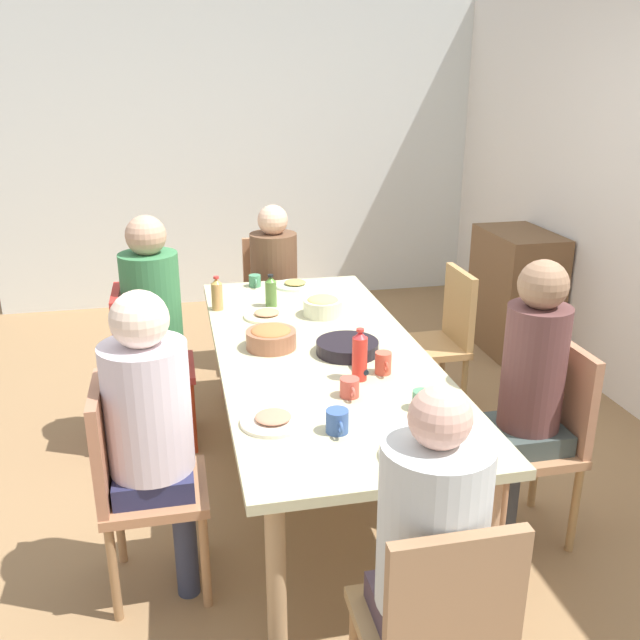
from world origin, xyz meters
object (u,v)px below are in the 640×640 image
at_px(cup_1, 337,421).
at_px(bottle_2, 271,292).
at_px(person_1, 151,418).
at_px(person_3, 530,382).
at_px(person_2, 430,545).
at_px(cup_4, 422,400).
at_px(bottle_1, 217,294).
at_px(cup_3, 350,388).
at_px(cup_0, 383,363).
at_px(chair_4, 141,359).
at_px(serving_pan, 348,348).
at_px(side_cabinet, 515,292).
at_px(plate_1, 267,315).
at_px(chair_0, 273,295).
at_px(bowl_1, 323,306).
at_px(chair_3, 543,431).
at_px(plate_0, 273,420).
at_px(bottle_0, 360,356).
at_px(plate_2, 416,454).
at_px(person_4, 154,312).
at_px(cup_2, 255,281).
at_px(chair_5, 441,335).
at_px(chair_2, 437,629).
at_px(chair_1, 133,477).
at_px(person_0, 274,272).
at_px(plate_3, 295,284).

distance_m(cup_1, bottle_2, 1.48).
height_order(person_1, person_3, person_3).
xyz_separation_m(person_2, cup_4, (-0.79, 0.26, 0.04)).
bearing_deg(bottle_1, cup_3, 20.24).
bearing_deg(person_1, cup_0, 104.90).
bearing_deg(chair_4, serving_pan, 55.70).
bearing_deg(bottle_2, bottle_1, -91.97).
relative_size(person_1, person_2, 1.03).
xyz_separation_m(chair_4, side_cabinet, (-0.86, 2.65, -0.06)).
bearing_deg(plate_1, chair_0, 170.09).
height_order(bowl_1, cup_4, bowl_1).
xyz_separation_m(person_3, side_cabinet, (-2.05, 1.01, -0.30)).
bearing_deg(side_cabinet, bottle_1, -71.12).
xyz_separation_m(chair_3, cup_0, (-0.26, -0.65, 0.27)).
xyz_separation_m(plate_0, bottle_0, (-0.31, 0.42, 0.10)).
height_order(cup_0, side_cabinet, side_cabinet).
distance_m(person_1, plate_2, 0.99).
relative_size(chair_3, cup_0, 8.28).
bearing_deg(person_4, bottle_2, 97.96).
height_order(person_2, person_3, person_3).
relative_size(plate_1, side_cabinet, 0.28).
distance_m(person_1, cup_2, 1.78).
height_order(chair_5, bowl_1, chair_5).
bearing_deg(chair_0, chair_2, 0.00).
bearing_deg(person_4, person_1, -0.01).
relative_size(person_1, bottle_0, 5.38).
bearing_deg(bottle_0, chair_3, 73.70).
xyz_separation_m(chair_1, cup_1, (0.20, 0.76, 0.26)).
xyz_separation_m(person_4, plate_2, (1.62, 0.90, -0.03)).
bearing_deg(person_1, side_cabinet, 128.60).
bearing_deg(plate_2, chair_4, -148.70).
bearing_deg(person_4, chair_5, 90.00).
xyz_separation_m(person_4, cup_3, (1.11, 0.79, -0.00)).
xyz_separation_m(cup_0, cup_2, (-1.41, -0.39, -0.01)).
distance_m(person_0, bottle_1, 0.90).
height_order(chair_1, bottle_1, bottle_1).
xyz_separation_m(person_0, bowl_1, (1.00, 0.12, 0.08)).
xyz_separation_m(person_2, side_cabinet, (-2.93, 1.79, -0.28)).
relative_size(plate_1, cup_4, 2.30).
xyz_separation_m(person_1, person_2, (0.88, 0.78, -0.03)).
xyz_separation_m(plate_0, plate_3, (-1.71, 0.39, 0.00)).
bearing_deg(cup_2, cup_3, 6.75).
bearing_deg(chair_2, plate_1, -174.91).
height_order(chair_1, plate_1, chair_1).
distance_m(person_0, person_3, 2.21).
bearing_deg(chair_3, cup_1, -78.20).
xyz_separation_m(bottle_2, side_cabinet, (-0.77, 1.92, -0.37)).
relative_size(bottle_2, side_cabinet, 0.21).
distance_m(chair_0, chair_4, 1.30).
relative_size(chair_4, bottle_1, 4.69).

